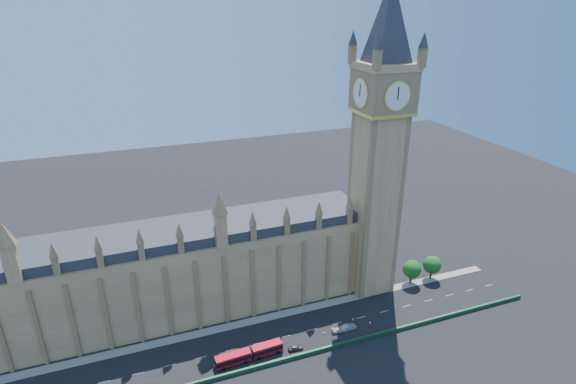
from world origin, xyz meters
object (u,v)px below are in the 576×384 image
object	(u,v)px
red_bus	(249,354)
car_grey	(296,348)
car_silver	(348,327)
car_white	(340,330)

from	to	relation	value
red_bus	car_grey	size ratio (longest dim) A/B	4.51
car_grey	car_silver	distance (m)	17.27
car_silver	car_grey	bearing A→B (deg)	94.86
car_white	car_silver	bearing A→B (deg)	-83.46
car_grey	car_white	size ratio (longest dim) A/B	0.88
car_grey	car_silver	size ratio (longest dim) A/B	0.82
car_white	car_grey	bearing A→B (deg)	104.38
red_bus	car_white	distance (m)	27.18
car_grey	car_white	distance (m)	14.62
car_silver	car_white	xyz separation A→B (m)	(-2.67, -0.07, -0.15)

